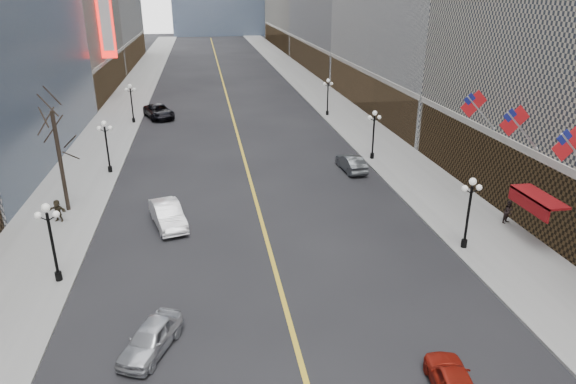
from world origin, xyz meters
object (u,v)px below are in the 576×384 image
object	(u,v)px
streetlamp_west_1	(51,235)
streetlamp_west_2	(106,141)
car_nb_mid	(168,215)
car_sb_far	(351,163)
streetlamp_east_2	(374,130)
car_nb_far	(159,111)
streetlamp_west_3	(131,99)
streetlamp_east_3	(328,93)
car_nb_near	(151,338)
car_sb_mid	(453,383)
streetlamp_east_1	(469,206)

from	to	relation	value
streetlamp_west_1	streetlamp_west_2	size ratio (longest dim) A/B	1.00
car_nb_mid	car_sb_far	distance (m)	17.67
streetlamp_east_2	streetlamp_west_2	xyz separation A→B (m)	(-23.60, 0.00, 0.00)
streetlamp_east_2	car_nb_far	distance (m)	29.17
streetlamp_east_2	streetlamp_west_3	size ratio (longest dim) A/B	1.00
streetlamp_east_3	streetlamp_west_3	bearing A→B (deg)	180.00
car_nb_near	car_nb_far	xyz separation A→B (m)	(-2.64, 45.00, 0.16)
streetlamp_east_2	car_sb_far	size ratio (longest dim) A/B	1.03
streetlamp_west_3	car_nb_mid	world-z (taller)	streetlamp_west_3
car_nb_mid	car_sb_mid	size ratio (longest dim) A/B	1.26
car_nb_near	car_nb_far	world-z (taller)	car_nb_far
car_sb_far	streetlamp_east_2	bearing A→B (deg)	-140.31
streetlamp_west_1	car_nb_mid	distance (m)	8.72
car_sb_far	car_nb_mid	bearing A→B (deg)	25.77
streetlamp_east_2	car_nb_near	bearing A→B (deg)	-126.38
car_nb_near	streetlamp_east_3	bearing A→B (deg)	91.44
streetlamp_east_2	car_sb_far	world-z (taller)	streetlamp_east_2
streetlamp_west_1	car_nb_near	size ratio (longest dim) A/B	1.16
streetlamp_west_2	car_nb_mid	distance (m)	13.00
car_sb_mid	streetlamp_east_2	bearing A→B (deg)	-93.05
streetlamp_east_1	car_nb_far	distance (m)	43.67
streetlamp_east_1	streetlamp_west_2	world-z (taller)	same
car_nb_mid	streetlamp_east_1	bearing A→B (deg)	-34.56
streetlamp_east_2	streetlamp_east_3	xyz separation A→B (m)	(0.00, 18.00, 0.00)
streetlamp_east_1	car_sb_mid	world-z (taller)	streetlamp_east_1
car_nb_near	car_sb_mid	distance (m)	12.77
streetlamp_east_1	car_nb_mid	bearing A→B (deg)	160.46
streetlamp_east_2	car_nb_far	world-z (taller)	streetlamp_east_2
streetlamp_east_3	streetlamp_west_3	size ratio (longest dim) A/B	1.00
car_nb_near	streetlamp_west_1	bearing A→B (deg)	153.80
streetlamp_west_2	car_nb_near	distance (m)	25.34
streetlamp_east_1	streetlamp_east_2	bearing A→B (deg)	90.00
car_nb_far	car_sb_mid	distance (m)	51.79
car_sb_far	streetlamp_east_1	bearing A→B (deg)	96.01
car_nb_far	car_sb_far	distance (m)	29.25
car_sb_far	car_sb_mid	bearing A→B (deg)	78.16
car_nb_mid	car_nb_far	size ratio (longest dim) A/B	0.82
streetlamp_west_1	car_nb_mid	size ratio (longest dim) A/B	0.93
streetlamp_west_1	car_nb_far	bearing A→B (deg)	85.82
streetlamp_east_3	car_sb_far	size ratio (longest dim) A/B	1.03
streetlamp_west_3	streetlamp_east_3	bearing A→B (deg)	0.00
car_sb_mid	car_sb_far	world-z (taller)	car_sb_far
streetlamp_west_3	car_sb_mid	distance (m)	50.48
car_nb_mid	car_sb_far	bearing A→B (deg)	15.12
streetlamp_east_3	streetlamp_west_1	size ratio (longest dim) A/B	1.00
streetlamp_east_2	streetlamp_west_2	size ratio (longest dim) A/B	1.00
car_nb_near	car_sb_far	size ratio (longest dim) A/B	0.90
streetlamp_west_1	streetlamp_east_3	bearing A→B (deg)	56.75
streetlamp_west_2	streetlamp_west_3	distance (m)	18.00
streetlamp_east_2	car_nb_mid	world-z (taller)	streetlamp_east_2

